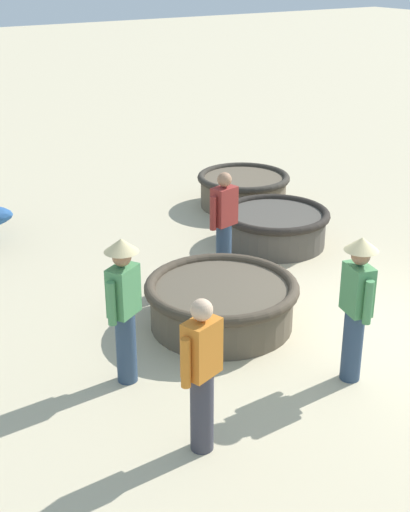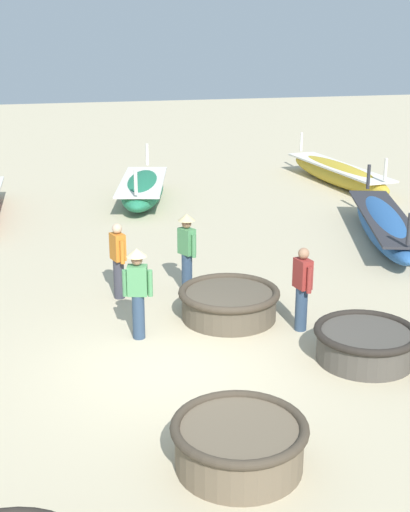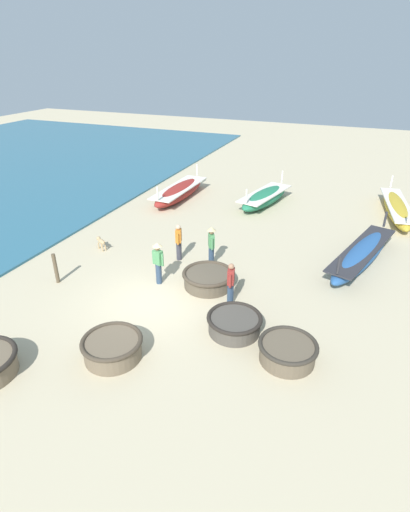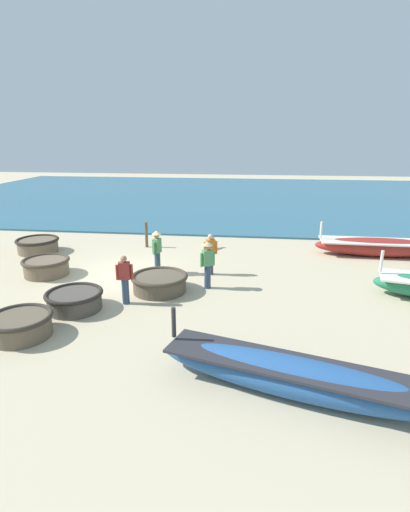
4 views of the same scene
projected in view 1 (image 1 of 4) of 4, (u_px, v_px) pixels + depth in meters
The scene contains 8 objects.
ground_plane at pixel (398, 333), 8.77m from camera, with size 80.00×80.00×0.00m, color #C6B793.
coracle_tilted at pixel (243, 189), 13.01m from camera, with size 1.68×1.68×0.60m.
coracle_front_right at pixel (275, 226), 11.30m from camera, with size 1.72×1.72×0.58m.
coracle_beside_post at pixel (222, 301), 8.84m from camera, with size 1.92×1.92×0.59m.
fisherman_standing_right at pixel (124, 302), 7.43m from camera, with size 0.36×0.47×1.67m.
fisherman_standing_left at pixel (224, 223), 9.92m from camera, with size 0.29×0.52×1.57m.
fisherman_by_coracle at pixel (357, 300), 7.46m from camera, with size 0.52×0.36×1.67m.
fisherman_with_hat at pixel (202, 372), 6.42m from camera, with size 0.31×0.51×1.57m.
Camera 1 is at (-5.15, 6.18, 4.33)m, focal length 50.00 mm.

